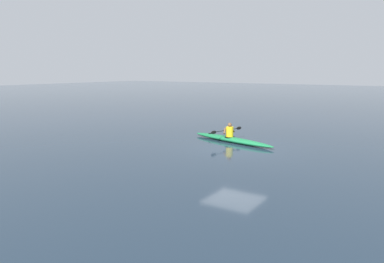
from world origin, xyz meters
The scene contains 3 objects.
ground_plane centered at (0.00, 0.00, 0.00)m, with size 160.00×160.00×0.00m, color #1E2D3D.
kayak centered at (0.94, -1.42, 0.14)m, with size 5.18×1.80×0.27m.
kayaker centered at (1.09, -1.46, 0.57)m, with size 0.69×2.31×0.73m.
Camera 1 is at (-7.44, 14.85, 3.67)m, focal length 33.59 mm.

